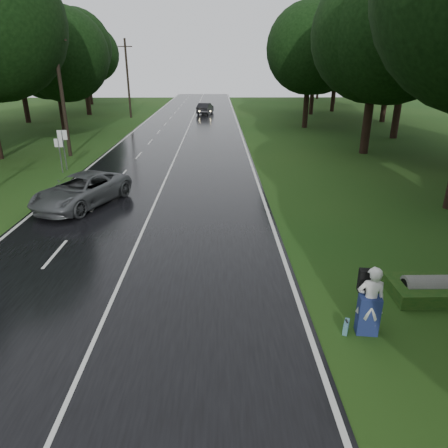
# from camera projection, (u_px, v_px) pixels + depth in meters

# --- Properties ---
(ground) EXTENTS (160.00, 160.00, 0.00)m
(ground) POSITION_uv_depth(u_px,v_px,m) (122.00, 280.00, 13.86)
(ground) COLOR #214213
(ground) RESTS_ON ground
(road) EXTENTS (12.00, 140.00, 0.04)m
(road) POSITION_uv_depth(u_px,v_px,m) (176.00, 156.00, 32.43)
(road) COLOR black
(road) RESTS_ON ground
(lane_center) EXTENTS (0.12, 140.00, 0.01)m
(lane_center) POSITION_uv_depth(u_px,v_px,m) (176.00, 155.00, 32.42)
(lane_center) COLOR silver
(lane_center) RESTS_ON road
(grey_car) EXTENTS (4.66, 6.30, 1.59)m
(grey_car) POSITION_uv_depth(u_px,v_px,m) (82.00, 190.00, 20.76)
(grey_car) COLOR #505456
(grey_car) RESTS_ON road
(far_car) EXTENTS (2.49, 4.93, 1.55)m
(far_car) POSITION_uv_depth(u_px,v_px,m) (205.00, 108.00, 58.86)
(far_car) COLOR black
(far_car) RESTS_ON road
(hitchhiker) EXTENTS (0.79, 0.73, 2.03)m
(hitchhiker) POSITION_uv_depth(u_px,v_px,m) (370.00, 303.00, 10.81)
(hitchhiker) COLOR silver
(hitchhiker) RESTS_ON ground
(suitcase) EXTENTS (0.29, 0.45, 0.31)m
(suitcase) POSITION_uv_depth(u_px,v_px,m) (346.00, 327.00, 11.12)
(suitcase) COLOR teal
(suitcase) RESTS_ON ground
(culvert) EXTENTS (1.42, 0.71, 0.71)m
(culvert) POSITION_uv_depth(u_px,v_px,m) (424.00, 296.00, 12.89)
(culvert) COLOR slate
(culvert) RESTS_ON ground
(utility_pole_mid) EXTENTS (1.80, 0.28, 9.43)m
(utility_pole_mid) POSITION_uv_depth(u_px,v_px,m) (71.00, 156.00, 32.44)
(utility_pole_mid) COLOR black
(utility_pole_mid) RESTS_ON ground
(utility_pole_far) EXTENTS (1.80, 0.28, 9.92)m
(utility_pole_far) POSITION_uv_depth(u_px,v_px,m) (131.00, 118.00, 55.29)
(utility_pole_far) COLOR black
(utility_pole_far) RESTS_ON ground
(road_sign_a) EXTENTS (0.55, 0.10, 2.29)m
(road_sign_a) POSITION_uv_depth(u_px,v_px,m) (63.00, 173.00, 27.42)
(road_sign_a) COLOR white
(road_sign_a) RESTS_ON ground
(road_sign_b) EXTENTS (0.65, 0.10, 2.73)m
(road_sign_b) POSITION_uv_depth(u_px,v_px,m) (67.00, 170.00, 28.20)
(road_sign_b) COLOR white
(road_sign_b) RESTS_ON ground
(tree_left_d) EXTENTS (10.53, 10.53, 16.45)m
(tree_left_d) POSITION_uv_depth(u_px,v_px,m) (0.00, 159.00, 31.43)
(tree_left_d) COLOR black
(tree_left_d) RESTS_ON ground
(tree_left_e) EXTENTS (8.25, 8.25, 12.89)m
(tree_left_e) POSITION_uv_depth(u_px,v_px,m) (65.00, 132.00, 43.86)
(tree_left_e) COLOR black
(tree_left_e) RESTS_ON ground
(tree_left_f) EXTENTS (10.20, 10.20, 15.94)m
(tree_left_f) POSITION_uv_depth(u_px,v_px,m) (90.00, 115.00, 58.47)
(tree_left_f) COLOR black
(tree_left_f) RESTS_ON ground
(tree_right_c) EXTENTS (11.31, 11.31, 17.67)m
(tree_right_c) POSITION_uv_depth(u_px,v_px,m) (448.00, 208.00, 20.71)
(tree_right_c) COLOR black
(tree_right_c) RESTS_ON ground
(tree_right_d) EXTENTS (9.87, 9.87, 15.43)m
(tree_right_d) POSITION_uv_depth(u_px,v_px,m) (363.00, 153.00, 33.39)
(tree_right_d) COLOR black
(tree_right_d) RESTS_ON ground
(tree_right_e) EXTENTS (9.23, 9.23, 14.42)m
(tree_right_e) POSITION_uv_depth(u_px,v_px,m) (304.00, 127.00, 46.76)
(tree_right_e) COLOR black
(tree_right_e) RESTS_ON ground
(tree_right_f) EXTENTS (10.04, 10.04, 15.69)m
(tree_right_f) POSITION_uv_depth(u_px,v_px,m) (311.00, 114.00, 58.88)
(tree_right_f) COLOR black
(tree_right_f) RESTS_ON ground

